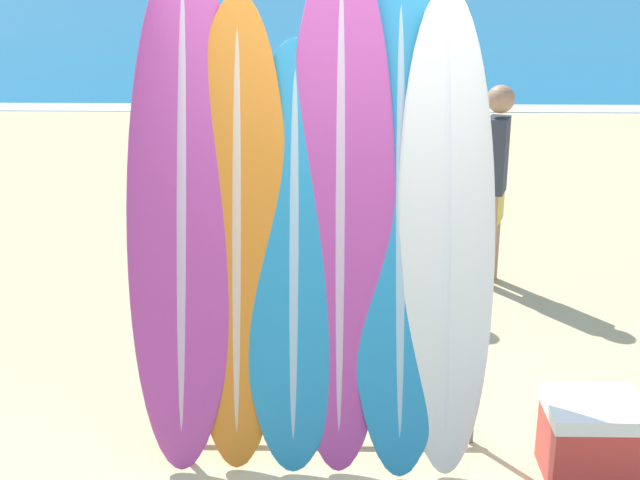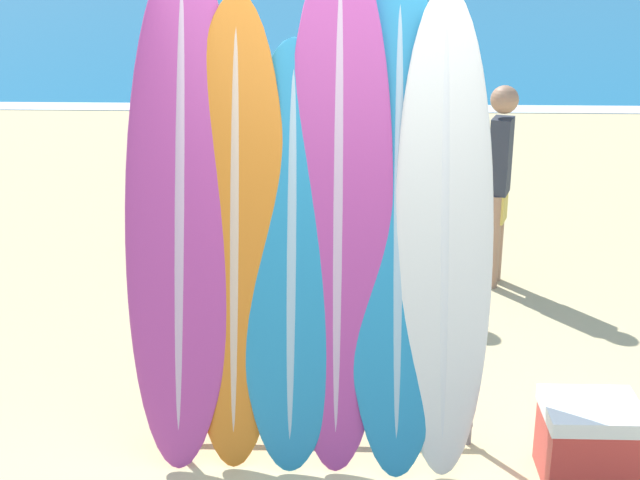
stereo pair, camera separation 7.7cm
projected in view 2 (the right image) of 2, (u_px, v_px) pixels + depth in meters
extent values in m
plane|color=tan|center=(373.00, 476.00, 4.45)|extent=(160.00, 160.00, 0.00)
cube|color=white|center=(358.00, 108.00, 13.56)|extent=(120.00, 0.60, 0.01)
cylinder|color=slate|center=(160.00, 368.00, 4.64)|extent=(0.04, 0.04, 0.84)
cylinder|color=slate|center=(472.00, 373.00, 4.59)|extent=(0.04, 0.04, 0.84)
cylinder|color=slate|center=(315.00, 300.00, 4.49)|extent=(1.66, 0.04, 0.04)
cylinder|color=slate|center=(315.00, 421.00, 4.72)|extent=(1.66, 0.04, 0.04)
ellipsoid|color=#B23D8E|center=(181.00, 208.00, 4.46)|extent=(0.57, 0.90, 2.52)
ellipsoid|color=#CAA1BE|center=(181.00, 208.00, 4.46)|extent=(0.10, 0.88, 2.43)
ellipsoid|color=orange|center=(235.00, 231.00, 4.46)|extent=(0.52, 0.76, 2.30)
ellipsoid|color=beige|center=(235.00, 231.00, 4.46)|extent=(0.09, 0.73, 2.21)
ellipsoid|color=teal|center=(292.00, 254.00, 4.46)|extent=(0.55, 0.77, 2.08)
ellipsoid|color=#98BACC|center=(292.00, 254.00, 4.46)|extent=(0.10, 0.75, 2.00)
ellipsoid|color=#B23D8E|center=(338.00, 205.00, 4.45)|extent=(0.55, 0.91, 2.56)
ellipsoid|color=#CAA1BE|center=(338.00, 205.00, 4.45)|extent=(0.10, 0.88, 2.46)
ellipsoid|color=teal|center=(398.00, 220.00, 4.46)|extent=(0.56, 0.99, 2.41)
ellipsoid|color=#98BACC|center=(398.00, 220.00, 4.46)|extent=(0.10, 0.96, 2.32)
ellipsoid|color=silver|center=(444.00, 230.00, 4.43)|extent=(0.49, 0.89, 2.34)
ellipsoid|color=silver|center=(444.00, 230.00, 4.43)|extent=(0.09, 0.86, 2.25)
cylinder|color=#A87A5B|center=(497.00, 236.00, 6.82)|extent=(0.10, 0.10, 0.72)
cylinder|color=#A87A5B|center=(493.00, 242.00, 6.68)|extent=(0.10, 0.10, 0.72)
cube|color=gold|center=(497.00, 207.00, 6.67)|extent=(0.18, 0.23, 0.22)
cube|color=#2D333D|center=(501.00, 156.00, 6.54)|extent=(0.20, 0.25, 0.57)
sphere|color=#A87A5B|center=(505.00, 100.00, 6.40)|extent=(0.20, 0.20, 0.20)
cylinder|color=#846047|center=(177.00, 190.00, 7.78)|extent=(0.12, 0.12, 0.86)
cylinder|color=#846047|center=(198.00, 189.00, 7.79)|extent=(0.12, 0.12, 0.86)
cube|color=#282D38|center=(186.00, 156.00, 7.68)|extent=(0.26, 0.18, 0.26)
cube|color=white|center=(183.00, 102.00, 7.53)|extent=(0.28, 0.20, 0.67)
sphere|color=#846047|center=(180.00, 43.00, 7.37)|extent=(0.24, 0.24, 0.24)
cylinder|color=#846047|center=(194.00, 129.00, 10.39)|extent=(0.11, 0.11, 0.76)
cylinder|color=#846047|center=(198.00, 126.00, 10.54)|extent=(0.11, 0.11, 0.76)
cube|color=#478466|center=(195.00, 105.00, 10.37)|extent=(0.16, 0.23, 0.23)
cube|color=#42996B|center=(193.00, 69.00, 10.24)|extent=(0.18, 0.25, 0.60)
sphere|color=#846047|center=(191.00, 30.00, 10.09)|extent=(0.22, 0.22, 0.22)
cylinder|color=beige|center=(385.00, 238.00, 6.78)|extent=(0.10, 0.10, 0.72)
cylinder|color=beige|center=(366.00, 240.00, 6.73)|extent=(0.10, 0.10, 0.72)
cube|color=#385693|center=(376.00, 207.00, 6.67)|extent=(0.23, 0.19, 0.22)
cube|color=white|center=(377.00, 156.00, 6.55)|extent=(0.26, 0.21, 0.56)
sphere|color=beige|center=(378.00, 100.00, 6.41)|extent=(0.20, 0.20, 0.20)
cube|color=red|center=(588.00, 448.00, 4.37)|extent=(0.45, 0.38, 0.34)
cube|color=white|center=(592.00, 411.00, 4.30)|extent=(0.47, 0.39, 0.08)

